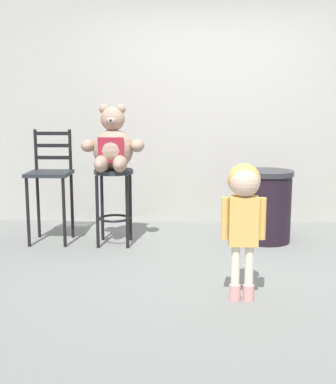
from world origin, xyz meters
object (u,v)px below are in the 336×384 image
at_px(teddy_bear, 113,146).
at_px(child_walking, 244,202).
at_px(bar_stool_with_teddy, 114,191).
at_px(bar_chair_empty, 50,178).
at_px(trash_bin, 267,206).

distance_m(teddy_bear, child_walking, 1.80).
xyz_separation_m(bar_stool_with_teddy, child_walking, (1.10, -1.43, 0.18)).
xyz_separation_m(bar_stool_with_teddy, bar_chair_empty, (-0.65, 0.09, 0.11)).
xyz_separation_m(teddy_bear, trash_bin, (1.53, 0.19, -0.61)).
bearing_deg(teddy_bear, bar_chair_empty, 169.53).
height_order(trash_bin, bar_chair_empty, bar_chair_empty).
distance_m(bar_stool_with_teddy, trash_bin, 1.54).
relative_size(bar_stool_with_teddy, trash_bin, 1.03).
bearing_deg(bar_chair_empty, child_walking, -40.88).
relative_size(bar_stool_with_teddy, bar_chair_empty, 0.67).
bearing_deg(bar_chair_empty, bar_stool_with_teddy, -7.74).
height_order(child_walking, bar_chair_empty, bar_chair_empty).
bearing_deg(child_walking, teddy_bear, 96.35).
xyz_separation_m(bar_stool_with_teddy, teddy_bear, (-0.00, -0.03, 0.45)).
bearing_deg(bar_stool_with_teddy, child_walking, -52.35).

